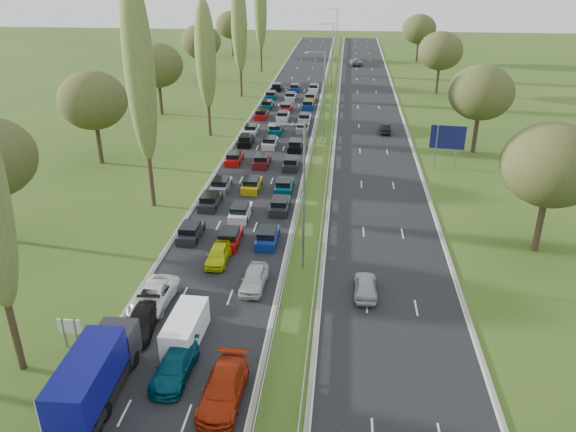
% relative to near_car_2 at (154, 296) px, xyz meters
% --- Properties ---
extents(ground, '(260.00, 260.00, 0.00)m').
position_rel_near_car_2_xyz_m(ground, '(10.23, 43.49, -0.76)').
color(ground, '#304C18').
rests_on(ground, ground).
extents(near_carriageway, '(10.50, 215.00, 0.04)m').
position_rel_near_car_2_xyz_m(near_carriageway, '(3.48, 45.99, -0.76)').
color(near_carriageway, black).
rests_on(near_carriageway, ground).
extents(far_carriageway, '(10.50, 215.00, 0.04)m').
position_rel_near_car_2_xyz_m(far_carriageway, '(16.98, 45.99, -0.76)').
color(far_carriageway, black).
rests_on(far_carriageway, ground).
extents(central_reservation, '(2.36, 215.00, 0.32)m').
position_rel_near_car_2_xyz_m(central_reservation, '(10.23, 45.99, -0.21)').
color(central_reservation, gray).
rests_on(central_reservation, ground).
extents(lamp_columns, '(0.18, 140.18, 12.00)m').
position_rel_near_car_2_xyz_m(lamp_columns, '(10.23, 41.49, 5.24)').
color(lamp_columns, gray).
rests_on(lamp_columns, ground).
extents(poplar_row, '(2.80, 127.80, 22.44)m').
position_rel_near_car_2_xyz_m(poplar_row, '(-5.77, 31.66, 11.63)').
color(poplar_row, '#2D2116').
rests_on(poplar_row, ground).
extents(woodland_left, '(8.00, 166.00, 11.10)m').
position_rel_near_car_2_xyz_m(woodland_left, '(-16.27, 26.12, 6.92)').
color(woodland_left, '#2D2116').
rests_on(woodland_left, ground).
extents(woodland_right, '(8.00, 153.00, 11.10)m').
position_rel_near_car_2_xyz_m(woodland_right, '(29.73, 30.16, 6.92)').
color(woodland_right, '#2D2116').
rests_on(woodland_right, ground).
extents(traffic_queue_fill, '(9.04, 67.43, 0.80)m').
position_rel_near_car_2_xyz_m(traffic_queue_fill, '(3.46, 41.30, -0.32)').
color(traffic_queue_fill, black).
rests_on(traffic_queue_fill, ground).
extents(near_car_2, '(2.79, 5.46, 1.48)m').
position_rel_near_car_2_xyz_m(near_car_2, '(0.00, 0.00, 0.00)').
color(near_car_2, white).
rests_on(near_car_2, near_carriageway).
extents(near_car_3, '(2.30, 4.86, 1.37)m').
position_rel_near_car_2_xyz_m(near_car_3, '(0.15, -3.09, -0.05)').
color(near_car_3, black).
rests_on(near_car_3, near_carriageway).
extents(near_car_7, '(2.22, 4.94, 1.41)m').
position_rel_near_car_2_xyz_m(near_car_7, '(3.67, -7.28, -0.04)').
color(near_car_7, '#053E4F').
rests_on(near_car_7, near_carriageway).
extents(near_car_8, '(1.67, 4.15, 1.41)m').
position_rel_near_car_2_xyz_m(near_car_8, '(3.25, 6.64, -0.03)').
color(near_car_8, '#CACD0D').
rests_on(near_car_8, near_carriageway).
extents(near_car_11, '(2.37, 5.50, 1.58)m').
position_rel_near_car_2_xyz_m(near_car_11, '(6.97, -8.95, 0.05)').
color(near_car_11, '#9F2409').
rests_on(near_car_11, near_carriageway).
extents(near_car_12, '(1.90, 4.39, 1.47)m').
position_rel_near_car_2_xyz_m(near_car_12, '(6.77, 3.10, -0.00)').
color(near_car_12, silver).
rests_on(near_car_12, near_carriageway).
extents(far_car_0, '(1.69, 4.18, 1.42)m').
position_rel_near_car_2_xyz_m(far_car_0, '(15.14, 2.96, -0.03)').
color(far_car_0, '#A4A9AE').
rests_on(far_car_0, far_carriageway).
extents(far_car_1, '(1.39, 3.99, 1.31)m').
position_rel_near_car_2_xyz_m(far_car_1, '(18.90, 46.29, -0.08)').
color(far_car_1, black).
rests_on(far_car_1, far_carriageway).
extents(far_car_2, '(3.02, 5.81, 1.56)m').
position_rel_near_car_2_xyz_m(far_car_2, '(15.09, 103.07, 0.04)').
color(far_car_2, slate).
rests_on(far_car_2, far_carriageway).
extents(blue_lorry, '(2.27, 8.18, 3.45)m').
position_rel_near_car_2_xyz_m(blue_lorry, '(-0.04, -9.56, 1.05)').
color(blue_lorry, black).
rests_on(blue_lorry, near_carriageway).
extents(white_van_rear, '(1.91, 4.88, 1.96)m').
position_rel_near_car_2_xyz_m(white_van_rear, '(3.43, -3.70, 0.25)').
color(white_van_rear, white).
rests_on(white_van_rear, near_carriageway).
extents(info_sign, '(1.50, 0.16, 2.10)m').
position_rel_near_car_2_xyz_m(info_sign, '(-3.67, -5.23, 0.61)').
color(info_sign, gray).
rests_on(info_sign, ground).
extents(direction_sign, '(3.98, 0.59, 5.20)m').
position_rel_near_car_2_xyz_m(direction_sign, '(25.13, 31.84, 2.81)').
color(direction_sign, gray).
rests_on(direction_sign, ground).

